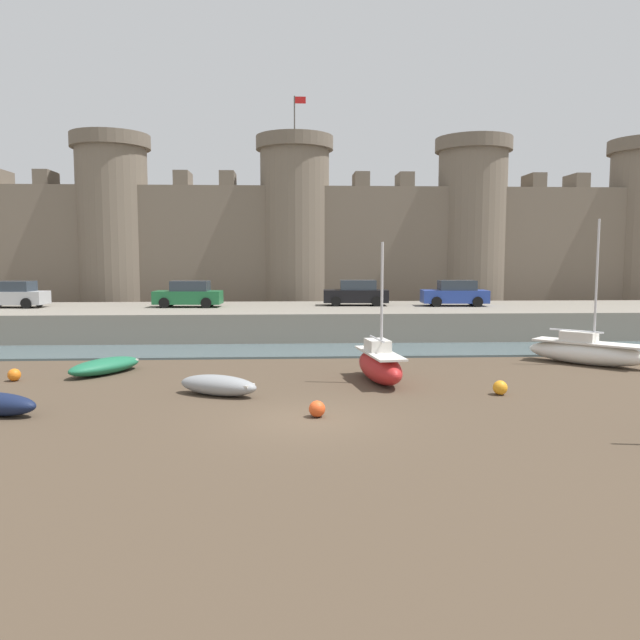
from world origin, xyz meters
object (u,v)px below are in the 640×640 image
object	(u,v)px
mooring_buoy_off_centre	(500,388)
car_quay_centre_west	(189,294)
mooring_buoy_mid_mud	(14,375)
mooring_buoy_near_channel	(317,409)
car_quay_centre_east	(356,293)
car_quay_west	(455,294)
car_quay_east	(12,295)
sailboat_foreground_left	(587,351)
rowboat_foreground_centre	(218,385)
rowboat_midflat_right	(105,366)
sailboat_midflat_left	(380,365)

from	to	relation	value
mooring_buoy_off_centre	car_quay_centre_west	distance (m)	22.52
mooring_buoy_mid_mud	mooring_buoy_near_channel	world-z (taller)	mooring_buoy_near_channel
car_quay_centre_east	car_quay_west	xyz separation A→B (m)	(6.20, -0.71, 0.00)
mooring_buoy_off_centre	car_quay_centre_west	size ratio (longest dim) A/B	0.12
car_quay_centre_east	mooring_buoy_near_channel	bearing A→B (deg)	-99.24
mooring_buoy_near_channel	mooring_buoy_mid_mud	bearing A→B (deg)	152.20
mooring_buoy_mid_mud	mooring_buoy_near_channel	bearing A→B (deg)	-27.80
car_quay_east	car_quay_centre_west	bearing A→B (deg)	-0.93
mooring_buoy_off_centre	car_quay_centre_east	distance (m)	19.06
sailboat_foreground_left	rowboat_foreground_centre	bearing A→B (deg)	-160.76
mooring_buoy_near_channel	car_quay_centre_east	world-z (taller)	car_quay_centre_east
mooring_buoy_mid_mud	car_quay_east	bearing A→B (deg)	113.19
car_quay_east	rowboat_midflat_right	bearing A→B (deg)	-55.03
mooring_buoy_off_centre	car_quay_west	size ratio (longest dim) A/B	0.12
sailboat_foreground_left	car_quay_centre_east	xyz separation A→B (m)	(-8.91, 12.83, 1.86)
rowboat_midflat_right	mooring_buoy_near_channel	size ratio (longest dim) A/B	7.30
rowboat_foreground_centre	mooring_buoy_off_centre	distance (m)	9.76
sailboat_midflat_left	rowboat_foreground_centre	world-z (taller)	sailboat_midflat_left
rowboat_midflat_right	mooring_buoy_near_channel	distance (m)	11.13
rowboat_foreground_centre	mooring_buoy_near_channel	distance (m)	4.51
car_quay_east	car_quay_west	size ratio (longest dim) A/B	1.00
sailboat_midflat_left	car_quay_centre_west	bearing A→B (deg)	121.94
mooring_buoy_mid_mud	car_quay_centre_west	size ratio (longest dim) A/B	0.12
mooring_buoy_near_channel	car_quay_centre_west	xyz separation A→B (m)	(-7.01, 20.60, 2.22)
mooring_buoy_near_channel	rowboat_midflat_right	bearing A→B (deg)	138.59
rowboat_foreground_centre	mooring_buoy_near_channel	bearing A→B (deg)	-43.49
mooring_buoy_mid_mud	rowboat_foreground_centre	bearing A→B (deg)	-19.69
car_quay_centre_west	rowboat_midflat_right	bearing A→B (deg)	-95.77
rowboat_midflat_right	car_quay_centre_east	distance (m)	18.48
mooring_buoy_mid_mud	car_quay_centre_east	size ratio (longest dim) A/B	0.12
car_quay_west	car_quay_east	bearing A→B (deg)	179.82
car_quay_centre_west	car_quay_west	xyz separation A→B (m)	(16.69, 0.09, 0.00)
car_quay_centre_east	car_quay_west	bearing A→B (deg)	-6.55
rowboat_foreground_centre	car_quay_centre_east	size ratio (longest dim) A/B	0.74
sailboat_foreground_left	car_quay_centre_west	distance (m)	22.90
sailboat_midflat_left	rowboat_midflat_right	size ratio (longest dim) A/B	1.46
rowboat_foreground_centre	car_quay_west	bearing A→B (deg)	53.62
rowboat_foreground_centre	car_quay_centre_east	bearing A→B (deg)	69.74
sailboat_foreground_left	rowboat_midflat_right	distance (m)	20.77
car_quay_west	sailboat_foreground_left	bearing A→B (deg)	-77.42
mooring_buoy_off_centre	car_quay_east	world-z (taller)	car_quay_east
car_quay_centre_west	mooring_buoy_off_centre	bearing A→B (deg)	-53.00
mooring_buoy_mid_mud	car_quay_centre_east	world-z (taller)	car_quay_centre_east
car_quay_west	rowboat_foreground_centre	bearing A→B (deg)	-126.38
rowboat_foreground_centre	mooring_buoy_mid_mud	distance (m)	8.64
sailboat_midflat_left	car_quay_west	bearing A→B (deg)	65.56
sailboat_foreground_left	car_quay_centre_east	size ratio (longest dim) A/B	1.53
mooring_buoy_off_centre	car_quay_centre_west	bearing A→B (deg)	127.00
sailboat_midflat_left	car_quay_centre_east	distance (m)	16.37
car_quay_east	car_quay_west	bearing A→B (deg)	-0.18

